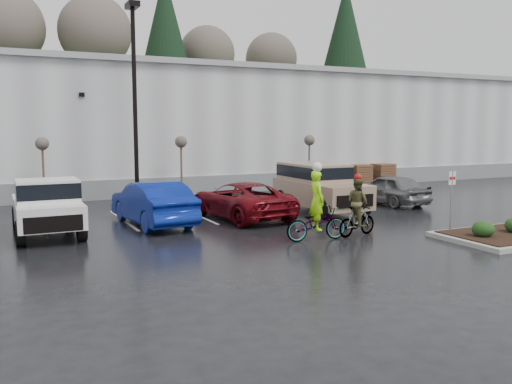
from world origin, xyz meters
name	(u,v)px	position (x,y,z in m)	size (l,w,h in m)	color
ground	(361,248)	(0.00, 0.00, 0.00)	(120.00, 120.00, 0.00)	black
warehouse	(161,127)	(0.00, 21.99, 3.65)	(60.50, 15.50, 7.20)	#AFB0B4
wooded_ridge	(100,133)	(0.00, 45.00, 3.00)	(80.00, 25.00, 6.00)	#1D3B18
lamppost	(134,82)	(-4.00, 12.00, 5.69)	(0.50, 1.00, 9.22)	black
sapling_west	(42,147)	(-8.00, 13.00, 2.73)	(0.60, 0.60, 3.20)	#503420
sapling_mid	(181,145)	(-1.50, 13.00, 2.73)	(0.60, 0.60, 3.20)	#503420
sapling_east	(309,143)	(6.00, 13.00, 2.73)	(0.60, 0.60, 3.20)	#503420
pallet_stack_a	(336,176)	(8.50, 14.00, 0.68)	(1.20, 1.20, 1.35)	#503420
pallet_stack_b	(359,175)	(10.20, 14.00, 0.68)	(1.20, 1.20, 1.35)	#503420
pallet_stack_c	(382,174)	(12.00, 14.00, 0.68)	(1.20, 1.20, 1.35)	#503420
shrub_a	(483,229)	(4.00, -1.00, 0.41)	(0.70, 0.70, 0.52)	black
fire_lane_sign	(452,194)	(3.80, 0.20, 1.41)	(0.30, 0.05, 2.20)	gray
pickup_white	(46,205)	(-8.44, 6.47, 0.98)	(2.10, 5.20, 1.96)	silver
car_blue	(153,203)	(-4.71, 6.55, 0.82)	(1.74, 4.98, 1.64)	navy
car_red	(241,200)	(-1.13, 6.47, 0.73)	(2.43, 5.26, 1.46)	#660910
suv_tan	(321,188)	(2.74, 6.65, 1.03)	(2.20, 5.10, 2.06)	gray
car_grey	(389,189)	(6.79, 7.00, 0.72)	(1.69, 4.21, 1.43)	slate
cyclist_hivis	(317,217)	(-0.68, 1.50, 0.78)	(2.15, 0.92, 2.53)	#3F3F44
cyclist_olive	(357,213)	(0.92, 1.50, 0.78)	(1.68, 0.85, 2.11)	#3F3F44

